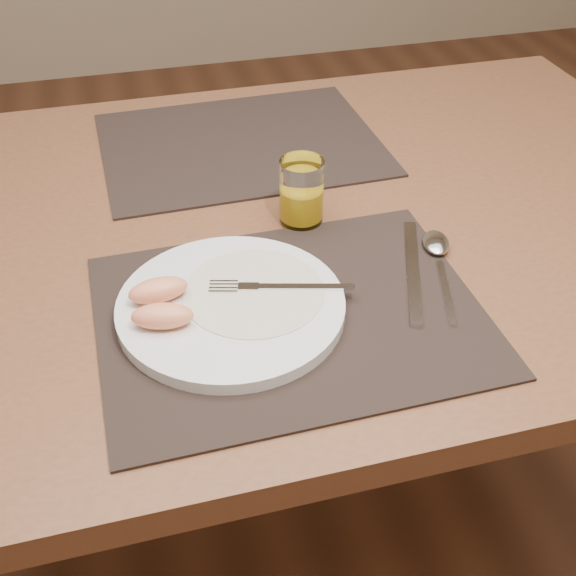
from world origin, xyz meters
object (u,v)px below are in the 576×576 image
Objects in this scene: knife at (413,279)px; spoon at (437,249)px; placemat_far at (241,144)px; table at (268,262)px; fork at (269,287)px; plate at (231,307)px; placemat_near at (290,314)px; juice_glass at (301,194)px.

knife is 1.12× the size of spoon.
spoon is at bearing -63.47° from placemat_far.
fork is at bearing -102.85° from table.
plate is at bearing -165.99° from fork.
table is 0.24m from placemat_far.
knife is at bearing 7.23° from placemat_near.
placemat_far is at bearing 116.53° from spoon.
spoon is at bearing 17.35° from placemat_near.
knife is at bearing -60.14° from juice_glass.
plate reaches higher than placemat_far.
plate is at bearing -103.42° from placemat_far.
table is at bearing 65.36° from plate.
spoon is at bearing 8.59° from fork.
fork is at bearing 14.01° from plate.
knife is (0.13, -0.42, 0.00)m from placemat_far.
juice_glass is at bearing 51.90° from plate.
table is 3.11× the size of placemat_far.
fork reaches higher than table.
juice_glass is at bearing 61.75° from fork.
fork reaches higher than plate.
plate reaches higher than knife.
fork is 1.89× the size of juice_glass.
placemat_near is (-0.02, -0.22, 0.09)m from table.
plate reaches higher than table.
placemat_near is at bearing -16.90° from plate.
placemat_far is 2.60× the size of fork.
placemat_near is 0.07m from plate.
juice_glass is at bearing 140.82° from spoon.
placemat_near and placemat_far have the same top height.
knife reaches higher than table.
juice_glass is (0.09, 0.16, 0.02)m from fork.
fork is at bearing -118.25° from juice_glass.
spoon is (0.29, 0.05, -0.00)m from plate.
fork is at bearing 119.21° from placemat_near.
knife is 0.20m from juice_glass.
plate reaches higher than placemat_near.
table is at bearing -92.22° from placemat_far.
plate is 0.23m from knife.
fork reaches higher than spoon.
knife is at bearing -3.61° from fork.
placemat_near is 0.23m from spoon.
table is 6.63× the size of knife.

